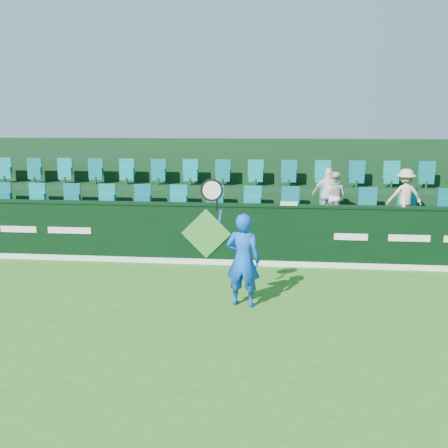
# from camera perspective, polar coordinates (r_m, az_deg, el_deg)

# --- Properties ---
(ground) EXTENTS (60.00, 60.00, 0.00)m
(ground) POSITION_cam_1_polar(r_m,az_deg,el_deg) (7.47, -6.21, -13.04)
(ground) COLOR #2A6C19
(ground) RESTS_ON ground
(sponsor_hoarding) EXTENTS (16.00, 0.25, 1.35)m
(sponsor_hoarding) POSITION_cam_1_polar(r_m,az_deg,el_deg) (11.00, -1.96, -1.10)
(sponsor_hoarding) COLOR black
(sponsor_hoarding) RESTS_ON ground
(stand_tier_front) EXTENTS (16.00, 2.00, 0.80)m
(stand_tier_front) POSITION_cam_1_polar(r_m,az_deg,el_deg) (12.13, -1.26, -1.20)
(stand_tier_front) COLOR black
(stand_tier_front) RESTS_ON ground
(stand_tier_back) EXTENTS (16.00, 1.80, 1.30)m
(stand_tier_back) POSITION_cam_1_polar(r_m,az_deg,el_deg) (13.92, -0.30, 1.56)
(stand_tier_back) COLOR black
(stand_tier_back) RESTS_ON ground
(stand_rear) EXTENTS (16.00, 4.10, 2.60)m
(stand_rear) POSITION_cam_1_polar(r_m,az_deg,el_deg) (14.27, -0.11, 4.11)
(stand_rear) COLOR black
(stand_rear) RESTS_ON ground
(seat_row_front) EXTENTS (13.50, 0.50, 0.60)m
(seat_row_front) POSITION_cam_1_polar(r_m,az_deg,el_deg) (12.38, -1.05, 2.37)
(seat_row_front) COLOR #097D82
(seat_row_front) RESTS_ON stand_tier_front
(seat_row_back) EXTENTS (13.50, 0.50, 0.60)m
(seat_row_back) POSITION_cam_1_polar(r_m,az_deg,el_deg) (14.08, -0.17, 5.58)
(seat_row_back) COLOR #097D82
(seat_row_back) RESTS_ON stand_tier_back
(tennis_player) EXTENTS (1.05, 0.48, 2.21)m
(tennis_player) POSITION_cam_1_polar(r_m,az_deg,el_deg) (8.47, 2.13, -4.00)
(tennis_player) COLOR blue
(tennis_player) RESTS_ON ground
(spectator_left) EXTENTS (0.67, 0.60, 1.15)m
(spectator_left) POSITION_cam_1_polar(r_m,az_deg,el_deg) (11.95, 12.42, 3.10)
(spectator_left) COLOR beige
(spectator_left) RESTS_ON stand_tier_front
(spectator_middle) EXTENTS (0.76, 0.39, 1.25)m
(spectator_middle) POSITION_cam_1_polar(r_m,az_deg,el_deg) (11.93, 11.81, 3.33)
(spectator_middle) COLOR white
(spectator_middle) RESTS_ON stand_tier_front
(spectator_right) EXTENTS (0.83, 0.51, 1.24)m
(spectator_right) POSITION_cam_1_polar(r_m,az_deg,el_deg) (12.24, 19.95, 3.06)
(spectator_right) COLOR #C8BA8D
(spectator_right) RESTS_ON stand_tier_front
(towel) EXTENTS (0.36, 0.23, 0.05)m
(towel) POSITION_cam_1_polar(r_m,az_deg,el_deg) (10.77, 7.41, 2.34)
(towel) COLOR silver
(towel) RESTS_ON sponsor_hoarding
(drinks_bottle) EXTENTS (0.07, 0.07, 0.21)m
(drinks_bottle) POSITION_cam_1_polar(r_m,az_deg,el_deg) (11.09, 19.87, 2.42)
(drinks_bottle) COLOR white
(drinks_bottle) RESTS_ON sponsor_hoarding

